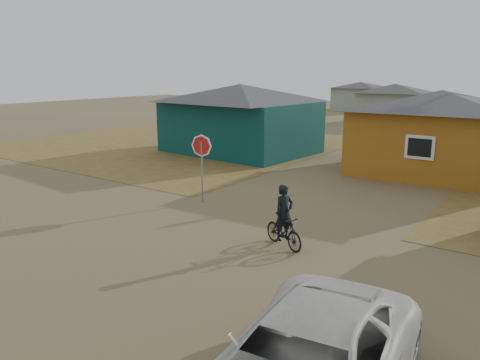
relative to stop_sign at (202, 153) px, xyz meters
name	(u,v)px	position (x,y,z in m)	size (l,w,h in m)	color
ground	(205,253)	(3.25, -3.75, -1.86)	(120.00, 120.00, 0.00)	brown
grass_nw	(168,144)	(-10.75, 9.25, -1.85)	(20.00, 18.00, 0.00)	olive
house_teal	(240,117)	(-5.25, 9.75, 0.20)	(8.93, 7.08, 4.00)	#093533
house_yellow	(438,131)	(5.75, 10.25, 0.14)	(7.72, 6.76, 3.90)	#9E6018
house_pale_west	(394,103)	(-2.75, 30.25, 0.00)	(7.04, 6.15, 3.60)	gray
house_pale_north	(360,96)	(-10.75, 42.25, -0.11)	(6.28, 5.81, 3.40)	gray
stop_sign	(202,153)	(0.00, 0.00, 0.00)	(0.82, 0.22, 2.54)	gray
cyclist	(284,225)	(4.74, -2.16, -1.21)	(1.62, 1.01, 1.77)	black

